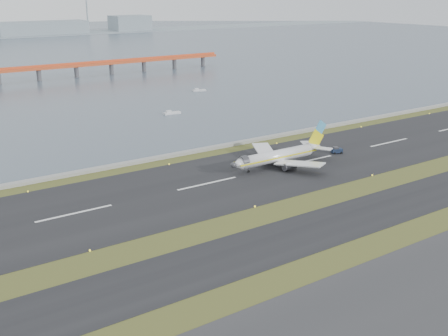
{
  "coord_description": "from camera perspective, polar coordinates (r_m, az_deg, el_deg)",
  "views": [
    {
      "loc": [
        -83.85,
        -99.11,
        53.96
      ],
      "look_at": [
        0.33,
        22.0,
        6.85
      ],
      "focal_mm": 45.0,
      "sensor_mm": 36.0,
      "label": 1
    }
  ],
  "objects": [
    {
      "name": "runway_strip",
      "position": [
        163.11,
        -1.7,
        -1.6
      ],
      "size": [
        1000.0,
        45.0,
        0.1
      ],
      "primitive_type": "cube",
      "color": "black",
      "rests_on": "ground"
    },
    {
      "name": "taxiway_strip",
      "position": [
        132.38,
        8.36,
        -6.52
      ],
      "size": [
        1000.0,
        18.0,
        0.1
      ],
      "primitive_type": "cube",
      "color": "black",
      "rests_on": "ground"
    },
    {
      "name": "red_pier",
      "position": [
        367.2,
        -18.35,
        9.53
      ],
      "size": [
        260.0,
        5.0,
        10.2
      ],
      "color": "#C04721",
      "rests_on": "ground"
    },
    {
      "name": "ground",
      "position": [
        140.59,
        5.03,
        -4.93
      ],
      "size": [
        1000.0,
        1000.0,
        0.0
      ],
      "primitive_type": "plane",
      "color": "#3A4A1A",
      "rests_on": "ground"
    },
    {
      "name": "airliner",
      "position": [
        179.37,
        5.71,
        1.27
      ],
      "size": [
        38.52,
        32.89,
        12.8
      ],
      "color": "white",
      "rests_on": "ground"
    },
    {
      "name": "workboat_near",
      "position": [
        255.86,
        -5.35,
        5.6
      ],
      "size": [
        7.98,
        2.99,
        1.9
      ],
      "rotation": [
        0.0,
        0.0,
        -0.07
      ],
      "color": "silver",
      "rests_on": "ground"
    },
    {
      "name": "workboat_far",
      "position": [
        313.93,
        -2.57,
        7.9
      ],
      "size": [
        7.58,
        4.23,
        1.76
      ],
      "rotation": [
        0.0,
        0.0,
        -0.29
      ],
      "color": "silver",
      "rests_on": "ground"
    },
    {
      "name": "seawall",
      "position": [
        187.63,
        -6.72,
        1.03
      ],
      "size": [
        1000.0,
        2.5,
        1.0
      ],
      "primitive_type": "cube",
      "color": "gray",
      "rests_on": "ground"
    },
    {
      "name": "pushback_tug",
      "position": [
        196.67,
        11.36,
        1.78
      ],
      "size": [
        4.16,
        3.19,
        2.35
      ],
      "rotation": [
        0.0,
        0.0,
        -0.35
      ],
      "color": "#131F36",
      "rests_on": "ground"
    }
  ]
}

